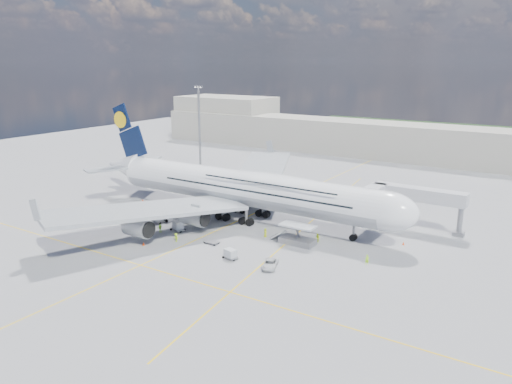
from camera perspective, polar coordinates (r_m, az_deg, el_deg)
The scene contains 31 objects.
ground at distance 99.05m, azimuth -4.77°, elevation -4.52°, with size 300.00×300.00×0.00m, color gray.
taxi_line_main at distance 99.04m, azimuth -4.77°, elevation -4.52°, with size 0.25×220.00×0.01m, color yellow.
taxi_line_cross at distance 85.20m, azimuth -13.07°, elevation -8.15°, with size 120.00×0.25×0.01m, color yellow.
taxi_line_diag at distance 99.86m, azimuth 5.17°, elevation -4.37°, with size 0.25×100.00×0.01m, color yellow.
airliner at distance 104.67m, azimuth -1.40°, elevation 0.51°, with size 77.26×79.15×23.71m.
jet_bridge at distance 101.98m, azimuth 16.05°, elevation -0.47°, with size 18.80×12.10×8.50m.
cargo_loader at distance 92.28m, azimuth 4.67°, elevation -5.16°, with size 8.53×3.20×3.67m.
light_mast at distance 154.89m, azimuth -6.49°, elevation 7.45°, with size 3.00×0.70×25.50m.
terminal at distance 180.28m, azimuth 14.00°, elevation 5.81°, with size 180.00×16.00×12.00m, color #B2AD9E.
hangar at distance 216.82m, azimuth -3.39°, elevation 8.46°, with size 40.00×22.00×18.00m, color #B2AD9E.
dolly_row_a at distance 110.32m, azimuth -11.68°, elevation -2.24°, with size 3.05×2.01×1.78m.
dolly_row_b at distance 100.07m, azimuth -8.94°, elevation -3.82°, with size 3.44×2.65×1.94m.
dolly_row_c at distance 106.05m, azimuth -11.21°, elevation -2.82°, with size 3.65×2.71×2.07m.
dolly_back at distance 107.62m, azimuth -12.73°, elevation -3.09°, with size 2.87×1.82×0.39m.
dolly_nose_far at distance 92.65m, azimuth -5.11°, elevation -5.70°, with size 2.89×1.58×0.42m.
dolly_nose_near at distance 85.39m, azimuth -2.98°, elevation -7.05°, with size 2.96×2.06×1.70m.
baggage_tug at distance 106.71m, azimuth -10.36°, elevation -2.81°, with size 3.10×1.48×1.92m.
catering_truck_inner at distance 131.51m, azimuth 0.80°, elevation 1.22°, with size 6.84×3.26×3.94m.
catering_truck_outer at distance 134.46m, azimuth 1.21°, elevation 1.52°, with size 6.72×2.67×4.02m.
service_van at distance 81.88m, azimuth 1.61°, elevation -8.23°, with size 2.14×4.65×1.29m, color silver.
crew_nose at distance 84.91m, azimuth 12.58°, elevation -7.56°, with size 0.64×0.42×1.75m, color #A5EF19.
crew_loader at distance 93.26m, azimuth 7.03°, elevation -5.26°, with size 0.85×0.66×1.75m, color #D9FA1A.
crew_wing at distance 99.83m, azimuth -10.91°, elevation -4.06°, with size 1.02×0.43×1.75m, color #A0EF19.
crew_van at distance 95.43m, azimuth 1.07°, elevation -4.67°, with size 0.85×0.55×1.74m, color #CADD17.
crew_tug at distance 94.22m, azimuth -9.13°, elevation -5.15°, with size 1.07×0.62×1.66m, color #C7FF1A.
cone_nose at distance 95.54m, azimuth 16.49°, elevation -5.66°, with size 0.46×0.46×0.58m.
cone_wing_left_inner at distance 126.66m, azimuth -0.67°, elevation -0.04°, with size 0.48×0.48×0.61m.
cone_wing_left_outer at distance 128.19m, azimuth -0.53°, elevation 0.12°, with size 0.41×0.41×0.52m.
cone_wing_right_inner at distance 100.21m, azimuth -13.85°, elevation -4.52°, with size 0.45×0.45×0.57m.
cone_wing_right_outer at distance 93.72m, azimuth -12.74°, elevation -5.79°, with size 0.49×0.49×0.62m.
cone_tail at distance 122.27m, azimuth -12.81°, elevation -0.96°, with size 0.47×0.47×0.60m.
Camera 1 is at (57.49, -73.79, 32.56)m, focal length 35.00 mm.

